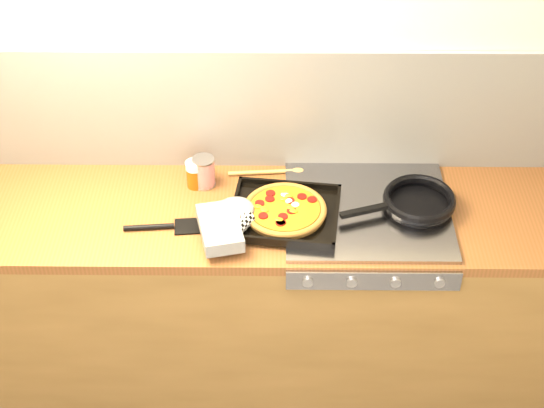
{
  "coord_description": "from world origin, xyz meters",
  "views": [
    {
      "loc": [
        0.12,
        -1.24,
        2.86
      ],
      "look_at": [
        0.1,
        1.08,
        0.95
      ],
      "focal_mm": 55.0,
      "sensor_mm": 36.0,
      "label": 1
    }
  ],
  "objects_px": {
    "frying_pan": "(418,201)",
    "pizza_on_tray": "(267,214)",
    "juice_glass": "(195,174)",
    "tomato_can": "(204,172)"
  },
  "relations": [
    {
      "from": "frying_pan",
      "to": "tomato_can",
      "type": "bearing_deg",
      "value": 169.8
    },
    {
      "from": "tomato_can",
      "to": "pizza_on_tray",
      "type": "bearing_deg",
      "value": -42.86
    },
    {
      "from": "pizza_on_tray",
      "to": "tomato_can",
      "type": "distance_m",
      "value": 0.33
    },
    {
      "from": "juice_glass",
      "to": "tomato_can",
      "type": "bearing_deg",
      "value": 14.05
    },
    {
      "from": "frying_pan",
      "to": "pizza_on_tray",
      "type": "bearing_deg",
      "value": -171.46
    },
    {
      "from": "pizza_on_tray",
      "to": "frying_pan",
      "type": "xyz_separation_m",
      "value": [
        0.55,
        0.08,
        -0.0
      ]
    },
    {
      "from": "pizza_on_tray",
      "to": "frying_pan",
      "type": "distance_m",
      "value": 0.55
    },
    {
      "from": "frying_pan",
      "to": "juice_glass",
      "type": "distance_m",
      "value": 0.84
    },
    {
      "from": "pizza_on_tray",
      "to": "juice_glass",
      "type": "xyz_separation_m",
      "value": [
        -0.28,
        0.22,
        0.01
      ]
    },
    {
      "from": "pizza_on_tray",
      "to": "frying_pan",
      "type": "relative_size",
      "value": 1.14
    }
  ]
}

